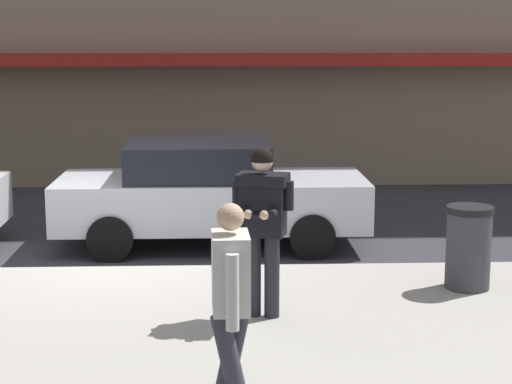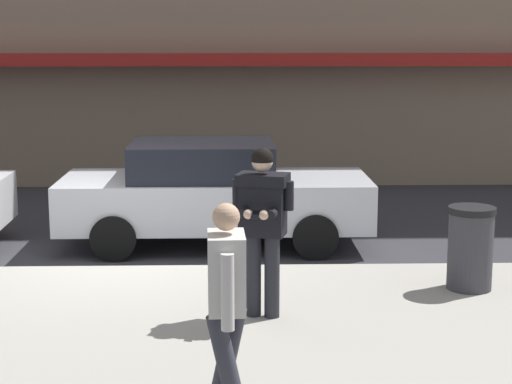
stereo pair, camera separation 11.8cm
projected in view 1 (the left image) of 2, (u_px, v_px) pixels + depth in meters
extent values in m
plane|color=#333338|center=(117.00, 272.00, 11.23)|extent=(80.00, 80.00, 0.00)
cube|color=#A8A399|center=(184.00, 343.00, 8.46)|extent=(32.00, 5.30, 0.14)
cube|color=silver|center=(193.00, 270.00, 11.32)|extent=(28.00, 0.12, 0.01)
cube|color=maroon|center=(201.00, 60.00, 16.85)|extent=(26.60, 0.70, 0.24)
cube|color=silver|center=(212.00, 201.00, 12.59)|extent=(4.51, 1.83, 0.70)
cube|color=black|center=(199.00, 160.00, 12.47)|extent=(2.07, 1.64, 0.52)
cylinder|color=black|center=(300.00, 211.00, 13.55)|extent=(0.64, 0.22, 0.64)
cylinder|color=black|center=(312.00, 236.00, 11.87)|extent=(0.64, 0.22, 0.64)
cylinder|color=black|center=(124.00, 213.00, 13.43)|extent=(0.64, 0.22, 0.64)
cylinder|color=black|center=(110.00, 238.00, 11.75)|extent=(0.64, 0.22, 0.64)
cylinder|color=#23232B|center=(272.00, 276.00, 8.96)|extent=(0.16, 0.16, 0.88)
cylinder|color=#23232B|center=(253.00, 275.00, 9.00)|extent=(0.16, 0.16, 0.88)
cube|color=black|center=(263.00, 205.00, 8.84)|extent=(0.52, 0.41, 0.64)
cube|color=black|center=(263.00, 179.00, 8.80)|extent=(0.59, 0.46, 0.12)
cylinder|color=black|center=(288.00, 196.00, 8.76)|extent=(0.11, 0.11, 0.30)
cylinder|color=black|center=(274.00, 213.00, 8.67)|extent=(0.18, 0.32, 0.10)
sphere|color=beige|center=(264.00, 215.00, 8.55)|extent=(0.10, 0.10, 0.10)
cylinder|color=black|center=(237.00, 194.00, 8.88)|extent=(0.11, 0.11, 0.30)
cylinder|color=black|center=(245.00, 211.00, 8.73)|extent=(0.18, 0.32, 0.10)
sphere|color=beige|center=(248.00, 214.00, 8.58)|extent=(0.10, 0.10, 0.10)
cube|color=black|center=(255.00, 215.00, 8.53)|extent=(0.11, 0.16, 0.07)
sphere|color=beige|center=(262.00, 161.00, 8.73)|extent=(0.22, 0.22, 0.22)
sphere|color=black|center=(262.00, 159.00, 8.73)|extent=(0.23, 0.23, 0.23)
cylinder|color=#33333D|center=(231.00, 359.00, 6.69)|extent=(0.33, 0.16, 0.87)
cylinder|color=#33333D|center=(232.00, 368.00, 6.52)|extent=(0.33, 0.16, 0.87)
cube|color=silver|center=(231.00, 272.00, 6.47)|extent=(0.30, 0.43, 0.60)
cylinder|color=silver|center=(229.00, 274.00, 6.73)|extent=(0.10, 0.10, 0.58)
cylinder|color=silver|center=(232.00, 292.00, 6.24)|extent=(0.10, 0.10, 0.58)
sphere|color=tan|center=(230.00, 217.00, 6.40)|extent=(0.21, 0.21, 0.21)
cylinder|color=#38383D|center=(468.00, 251.00, 9.99)|extent=(0.52, 0.52, 0.90)
cylinder|color=black|center=(470.00, 210.00, 9.90)|extent=(0.55, 0.55, 0.08)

